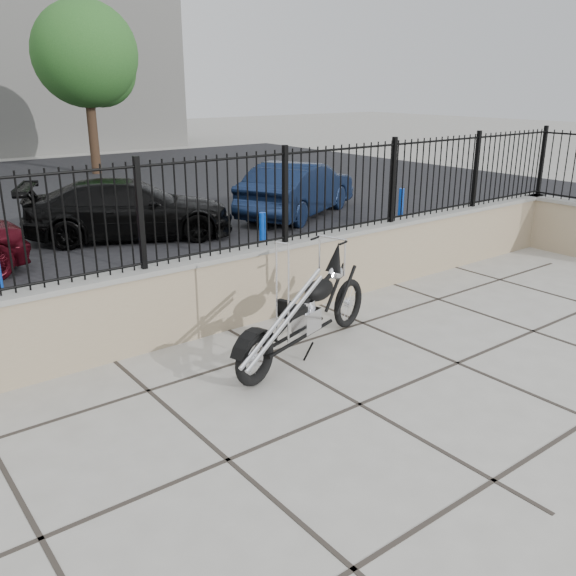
{
  "coord_description": "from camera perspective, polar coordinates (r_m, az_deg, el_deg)",
  "views": [
    {
      "loc": [
        -3.73,
        -3.71,
        2.95
      ],
      "look_at": [
        0.3,
        1.53,
        0.72
      ],
      "focal_mm": 38.0,
      "sensor_mm": 36.0,
      "label": 1
    }
  ],
  "objects": [
    {
      "name": "parking_lot",
      "position": [
        16.89,
        -24.4,
        6.94
      ],
      "size": [
        30.0,
        30.0,
        0.0
      ],
      "primitive_type": "plane",
      "color": "black",
      "rests_on": "ground"
    },
    {
      "name": "bollard_b",
      "position": [
        10.27,
        -2.39,
        4.58
      ],
      "size": [
        0.13,
        0.13,
        0.91
      ],
      "primitive_type": "cylinder",
      "rotation": [
        0.0,
        0.0,
        0.25
      ],
      "color": "#0C47B4",
      "rests_on": "ground_plane"
    },
    {
      "name": "car_black",
      "position": [
        12.52,
        -14.59,
        7.17
      ],
      "size": [
        4.34,
        3.15,
        1.17
      ],
      "primitive_type": "imported",
      "rotation": [
        0.0,
        0.0,
        1.15
      ],
      "color": "black",
      "rests_on": "parking_lot"
    },
    {
      "name": "ground_plane",
      "position": [
        6.03,
        6.73,
        -10.78
      ],
      "size": [
        90.0,
        90.0,
        0.0
      ],
      "primitive_type": "plane",
      "color": "#99968E",
      "rests_on": "ground"
    },
    {
      "name": "iron_fence",
      "position": [
        7.37,
        -6.52,
        7.68
      ],
      "size": [
        14.0,
        0.08,
        1.2
      ],
      "primitive_type": "cube",
      "color": "black",
      "rests_on": "retaining_wall"
    },
    {
      "name": "chopper_motorcycle",
      "position": [
        6.76,
        1.55,
        -0.64
      ],
      "size": [
        2.41,
        1.12,
        1.43
      ],
      "primitive_type": null,
      "rotation": [
        0.0,
        0.0,
        0.31
      ],
      "color": "black",
      "rests_on": "ground_plane"
    },
    {
      "name": "bollard_c",
      "position": [
        12.94,
        10.49,
        7.19
      ],
      "size": [
        0.12,
        0.12,
        0.89
      ],
      "primitive_type": "cylinder",
      "rotation": [
        0.0,
        0.0,
        0.11
      ],
      "color": "#0D34C3",
      "rests_on": "ground_plane"
    },
    {
      "name": "retaining_wall",
      "position": [
        7.65,
        -6.23,
        -0.29
      ],
      "size": [
        14.0,
        0.36,
        0.96
      ],
      "primitive_type": "cube",
      "color": "gray",
      "rests_on": "ground_plane"
    },
    {
      "name": "car_blue",
      "position": [
        14.27,
        0.95,
        9.27
      ],
      "size": [
        3.99,
        2.87,
        1.25
      ],
      "primitive_type": "imported",
      "rotation": [
        0.0,
        0.0,
        2.03
      ],
      "color": "#0E1A35",
      "rests_on": "parking_lot"
    },
    {
      "name": "tree_right",
      "position": [
        22.08,
        -18.49,
        20.44
      ],
      "size": [
        3.37,
        3.37,
        5.69
      ],
      "rotation": [
        0.0,
        0.0,
        -0.27
      ],
      "color": "#382619",
      "rests_on": "ground_plane"
    }
  ]
}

